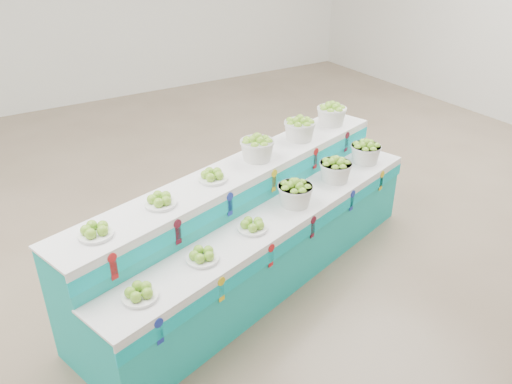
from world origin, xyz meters
The scene contains 14 objects.
ground centered at (0.00, 0.00, 0.00)m, with size 10.00×10.00×0.00m, color #725F49.
display_stand centered at (-0.50, -0.79, 0.51)m, with size 3.61×0.93×1.02m, color #19B8B2, non-canonical shape.
plate_lower_left centered at (-1.80, -1.41, 0.77)m, with size 0.25×0.25×0.10m, color white.
plate_lower_mid centered at (-1.25, -1.25, 0.77)m, with size 0.25×0.25×0.10m, color white.
plate_lower_right centered at (-0.72, -1.09, 0.77)m, with size 0.25×0.25×0.10m, color white.
basket_lower_left centered at (-0.18, -0.93, 0.83)m, with size 0.31×0.31×0.23m, color silver, non-canonical shape.
basket_lower_mid centered at (0.42, -0.75, 0.83)m, with size 0.31×0.31×0.23m, color silver, non-canonical shape.
basket_lower_right centered at (0.94, -0.59, 0.83)m, with size 0.31×0.31×0.23m, color silver, non-canonical shape.
plate_upper_left centered at (-1.92, -0.98, 1.07)m, with size 0.25×0.25×0.10m, color white.
plate_upper_mid centered at (-1.38, -0.82, 1.07)m, with size 0.25×0.25×0.10m, color white.
plate_upper_right centered at (-0.85, -0.66, 1.07)m, with size 0.25×0.25×0.10m, color white.
basket_upper_left centered at (-0.31, -0.50, 1.13)m, with size 0.31×0.31×0.23m, color silver, non-canonical shape.
basket_upper_mid centered at (0.29, -0.32, 1.13)m, with size 0.31×0.31×0.23m, color silver, non-canonical shape.
basket_upper_right centered at (0.82, -0.17, 1.13)m, with size 0.31×0.31×0.23m, color silver, non-canonical shape.
Camera 1 is at (-2.55, -4.11, 3.00)m, focal length 36.19 mm.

